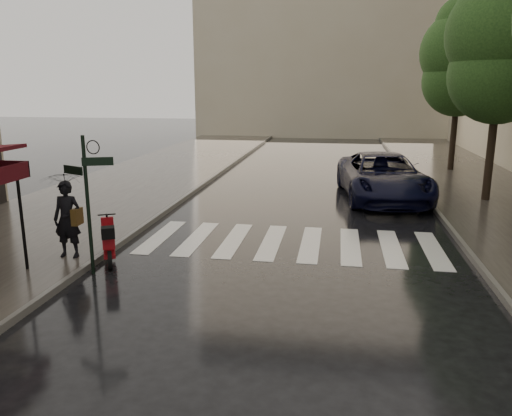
# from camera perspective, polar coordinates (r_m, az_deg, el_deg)

# --- Properties ---
(ground) EXTENTS (120.00, 120.00, 0.00)m
(ground) POSITION_cam_1_polar(r_m,az_deg,el_deg) (8.96, -19.97, -14.32)
(ground) COLOR black
(ground) RESTS_ON ground
(sidewalk_near) EXTENTS (6.00, 60.00, 0.12)m
(sidewalk_near) POSITION_cam_1_polar(r_m,az_deg,el_deg) (21.10, -15.01, 2.13)
(sidewalk_near) COLOR #38332D
(sidewalk_near) RESTS_ON ground
(sidewalk_far) EXTENTS (5.50, 60.00, 0.12)m
(sidewalk_far) POSITION_cam_1_polar(r_m,az_deg,el_deg) (20.20, 26.75, 0.64)
(sidewalk_far) COLOR #38332D
(sidewalk_far) RESTS_ON ground
(curb_near) EXTENTS (0.12, 60.00, 0.16)m
(curb_near) POSITION_cam_1_polar(r_m,az_deg,el_deg) (20.04, -7.03, 1.96)
(curb_near) COLOR #595651
(curb_near) RESTS_ON ground
(curb_far) EXTENTS (0.12, 60.00, 0.16)m
(curb_far) POSITION_cam_1_polar(r_m,az_deg,el_deg) (19.54, 18.91, 1.02)
(curb_far) COLOR #595651
(curb_far) RESTS_ON ground
(crosswalk) EXTENTS (7.85, 3.20, 0.01)m
(crosswalk) POSITION_cam_1_polar(r_m,az_deg,el_deg) (13.51, 4.01, -3.98)
(crosswalk) COLOR silver
(crosswalk) RESTS_ON ground
(signpost) EXTENTS (1.17, 0.29, 3.10)m
(signpost) POSITION_cam_1_polar(r_m,az_deg,el_deg) (11.40, -18.71, 1.53)
(signpost) COLOR black
(signpost) RESTS_ON ground
(backdrop_building) EXTENTS (22.00, 6.00, 20.00)m
(backdrop_building) POSITION_cam_1_polar(r_m,az_deg,el_deg) (45.24, 8.37, 20.95)
(backdrop_building) COLOR tan
(backdrop_building) RESTS_ON ground
(tree_mid) EXTENTS (3.80, 3.80, 8.34)m
(tree_mid) POSITION_cam_1_polar(r_m,az_deg,el_deg) (19.64, 26.35, 16.67)
(tree_mid) COLOR black
(tree_mid) RESTS_ON sidewalk_far
(tree_far) EXTENTS (3.80, 3.80, 8.16)m
(tree_far) POSITION_cam_1_polar(r_m,az_deg,el_deg) (26.46, 22.33, 15.59)
(tree_far) COLOR black
(tree_far) RESTS_ON sidewalk_far
(pedestrian_with_umbrella) EXTENTS (1.11, 1.13, 2.55)m
(pedestrian_with_umbrella) POSITION_cam_1_polar(r_m,az_deg,el_deg) (12.45, -21.03, 2.21)
(pedestrian_with_umbrella) COLOR black
(pedestrian_with_umbrella) RESTS_ON sidewalk_near
(scooter) EXTENTS (0.88, 1.47, 1.05)m
(scooter) POSITION_cam_1_polar(r_m,az_deg,el_deg) (12.37, -16.48, -3.83)
(scooter) COLOR black
(scooter) RESTS_ON ground
(parked_car) EXTENTS (3.50, 6.43, 1.71)m
(parked_car) POSITION_cam_1_polar(r_m,az_deg,el_deg) (19.23, 14.29, 3.51)
(parked_car) COLOR black
(parked_car) RESTS_ON ground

